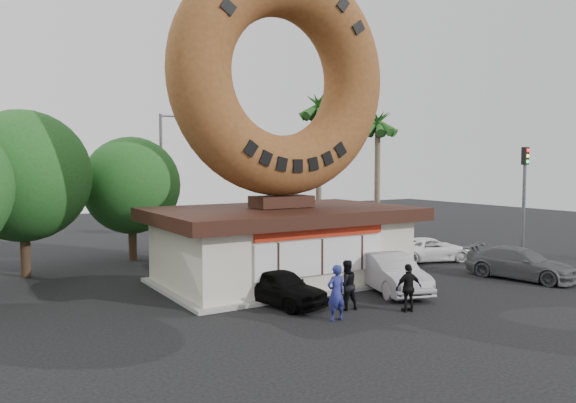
{
  "coord_description": "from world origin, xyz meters",
  "views": [
    {
      "loc": [
        -12.55,
        -15.0,
        5.26
      ],
      "look_at": [
        -0.9,
        4.0,
        3.7
      ],
      "focal_mm": 35.0,
      "sensor_mm": 36.0,
      "label": 1
    }
  ],
  "objects_px": {
    "giant_donut": "(281,77)",
    "person_center": "(346,285)",
    "donut_shop": "(282,242)",
    "person_left": "(336,293)",
    "car_grey": "(521,263)",
    "car_black": "(280,287)",
    "street_lamp": "(164,176)",
    "car_white": "(430,250)",
    "person_right": "(409,288)",
    "traffic_signal": "(524,188)",
    "car_silver": "(390,273)"
  },
  "relations": [
    {
      "from": "giant_donut",
      "to": "person_center",
      "type": "xyz_separation_m",
      "value": [
        -0.46,
        -5.26,
        -8.05
      ]
    },
    {
      "from": "donut_shop",
      "to": "person_left",
      "type": "distance_m",
      "value": 6.44
    },
    {
      "from": "donut_shop",
      "to": "person_center",
      "type": "xyz_separation_m",
      "value": [
        -0.46,
        -5.24,
        -0.87
      ]
    },
    {
      "from": "person_left",
      "to": "giant_donut",
      "type": "bearing_deg",
      "value": -104.45
    },
    {
      "from": "person_center",
      "to": "car_grey",
      "type": "height_order",
      "value": "person_center"
    },
    {
      "from": "person_left",
      "to": "car_black",
      "type": "xyz_separation_m",
      "value": [
        -0.51,
        2.8,
        -0.27
      ]
    },
    {
      "from": "car_black",
      "to": "car_grey",
      "type": "bearing_deg",
      "value": -22.02
    },
    {
      "from": "street_lamp",
      "to": "car_white",
      "type": "bearing_deg",
      "value": -40.83
    },
    {
      "from": "giant_donut",
      "to": "car_white",
      "type": "xyz_separation_m",
      "value": [
        9.4,
        0.27,
        -8.32
      ]
    },
    {
      "from": "giant_donut",
      "to": "car_white",
      "type": "bearing_deg",
      "value": 1.66
    },
    {
      "from": "person_right",
      "to": "giant_donut",
      "type": "bearing_deg",
      "value": -66.24
    },
    {
      "from": "person_center",
      "to": "car_grey",
      "type": "xyz_separation_m",
      "value": [
        9.98,
        0.12,
        -0.19
      ]
    },
    {
      "from": "traffic_signal",
      "to": "car_white",
      "type": "bearing_deg",
      "value": 153.6
    },
    {
      "from": "car_silver",
      "to": "person_left",
      "type": "bearing_deg",
      "value": -136.82
    },
    {
      "from": "person_left",
      "to": "person_center",
      "type": "height_order",
      "value": "person_left"
    },
    {
      "from": "car_white",
      "to": "traffic_signal",
      "type": "bearing_deg",
      "value": -98.94
    },
    {
      "from": "giant_donut",
      "to": "person_left",
      "type": "distance_m",
      "value": 10.25
    },
    {
      "from": "car_black",
      "to": "car_silver",
      "type": "height_order",
      "value": "car_silver"
    },
    {
      "from": "giant_donut",
      "to": "person_center",
      "type": "distance_m",
      "value": 9.63
    },
    {
      "from": "person_left",
      "to": "car_black",
      "type": "relative_size",
      "value": 0.48
    },
    {
      "from": "giant_donut",
      "to": "street_lamp",
      "type": "height_order",
      "value": "giant_donut"
    },
    {
      "from": "person_right",
      "to": "car_silver",
      "type": "xyz_separation_m",
      "value": [
        1.54,
        2.69,
        -0.08
      ]
    },
    {
      "from": "car_white",
      "to": "giant_donut",
      "type": "bearing_deg",
      "value": 109.12
    },
    {
      "from": "car_silver",
      "to": "car_grey",
      "type": "bearing_deg",
      "value": 5.97
    },
    {
      "from": "car_silver",
      "to": "car_white",
      "type": "xyz_separation_m",
      "value": [
        6.61,
        4.22,
        -0.14
      ]
    },
    {
      "from": "street_lamp",
      "to": "person_center",
      "type": "bearing_deg",
      "value": -84.79
    },
    {
      "from": "street_lamp",
      "to": "traffic_signal",
      "type": "distance_m",
      "value": 19.9
    },
    {
      "from": "person_center",
      "to": "car_silver",
      "type": "height_order",
      "value": "person_center"
    },
    {
      "from": "street_lamp",
      "to": "car_black",
      "type": "distance_m",
      "value": 13.93
    },
    {
      "from": "traffic_signal",
      "to": "person_right",
      "type": "bearing_deg",
      "value": -160.07
    },
    {
      "from": "car_grey",
      "to": "car_white",
      "type": "xyz_separation_m",
      "value": [
        -0.11,
        5.42,
        -0.08
      ]
    },
    {
      "from": "person_right",
      "to": "car_white",
      "type": "distance_m",
      "value": 10.69
    },
    {
      "from": "street_lamp",
      "to": "car_black",
      "type": "height_order",
      "value": "street_lamp"
    },
    {
      "from": "car_black",
      "to": "car_silver",
      "type": "distance_m",
      "value": 4.93
    },
    {
      "from": "car_black",
      "to": "car_grey",
      "type": "relative_size",
      "value": 0.81
    },
    {
      "from": "street_lamp",
      "to": "car_grey",
      "type": "relative_size",
      "value": 1.65
    },
    {
      "from": "donut_shop",
      "to": "street_lamp",
      "type": "relative_size",
      "value": 1.4
    },
    {
      "from": "street_lamp",
      "to": "person_center",
      "type": "xyz_separation_m",
      "value": [
        1.39,
        -15.26,
        -3.59
      ]
    },
    {
      "from": "traffic_signal",
      "to": "car_white",
      "type": "xyz_separation_m",
      "value": [
        -4.6,
        2.28,
        -3.25
      ]
    },
    {
      "from": "donut_shop",
      "to": "car_grey",
      "type": "relative_size",
      "value": 2.31
    },
    {
      "from": "person_right",
      "to": "person_center",
      "type": "bearing_deg",
      "value": -25.69
    },
    {
      "from": "car_silver",
      "to": "donut_shop",
      "type": "bearing_deg",
      "value": 141.4
    },
    {
      "from": "person_center",
      "to": "car_black",
      "type": "height_order",
      "value": "person_center"
    },
    {
      "from": "traffic_signal",
      "to": "person_right",
      "type": "height_order",
      "value": "traffic_signal"
    },
    {
      "from": "traffic_signal",
      "to": "person_right",
      "type": "xyz_separation_m",
      "value": [
        -12.76,
        -4.62,
        -3.02
      ]
    },
    {
      "from": "car_white",
      "to": "person_left",
      "type": "bearing_deg",
      "value": 137.9
    },
    {
      "from": "person_left",
      "to": "car_silver",
      "type": "height_order",
      "value": "person_left"
    },
    {
      "from": "giant_donut",
      "to": "car_grey",
      "type": "bearing_deg",
      "value": -28.39
    },
    {
      "from": "car_white",
      "to": "street_lamp",
      "type": "bearing_deg",
      "value": 66.63
    },
    {
      "from": "car_black",
      "to": "donut_shop",
      "type": "bearing_deg",
      "value": 44.48
    }
  ]
}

